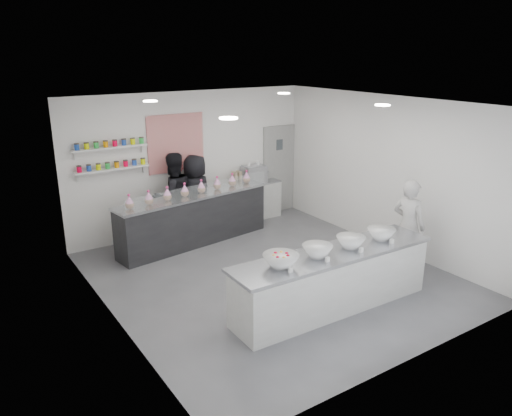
{
  "coord_description": "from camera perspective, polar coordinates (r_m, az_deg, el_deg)",
  "views": [
    {
      "loc": [
        -4.63,
        -6.52,
        3.82
      ],
      "look_at": [
        -0.05,
        0.4,
        1.17
      ],
      "focal_mm": 35.0,
      "sensor_mm": 36.0,
      "label": 1
    }
  ],
  "objects": [
    {
      "name": "floor",
      "position": [
        8.86,
        1.74,
        -7.82
      ],
      "size": [
        6.0,
        6.0,
        0.0
      ],
      "primitive_type": "plane",
      "color": "#515156",
      "rests_on": "ground"
    },
    {
      "name": "ceiling",
      "position": [
        8.03,
        1.94,
        11.86
      ],
      "size": [
        6.0,
        6.0,
        0.0
      ],
      "primitive_type": "plane",
      "rotation": [
        3.14,
        0.0,
        0.0
      ],
      "color": "white",
      "rests_on": "floor"
    },
    {
      "name": "back_wall",
      "position": [
        10.83,
        -7.4,
        5.22
      ],
      "size": [
        5.5,
        0.0,
        5.5
      ],
      "primitive_type": "plane",
      "rotation": [
        1.57,
        0.0,
        0.0
      ],
      "color": "white",
      "rests_on": "floor"
    },
    {
      "name": "left_wall",
      "position": [
        7.17,
        -16.44,
        -1.91
      ],
      "size": [
        0.0,
        6.0,
        6.0
      ],
      "primitive_type": "plane",
      "rotation": [
        1.57,
        0.0,
        1.57
      ],
      "color": "white",
      "rests_on": "floor"
    },
    {
      "name": "right_wall",
      "position": [
        10.11,
        14.69,
        3.89
      ],
      "size": [
        0.0,
        6.0,
        6.0
      ],
      "primitive_type": "plane",
      "rotation": [
        1.57,
        0.0,
        -1.57
      ],
      "color": "white",
      "rests_on": "floor"
    },
    {
      "name": "back_door",
      "position": [
        12.07,
        2.6,
        4.45
      ],
      "size": [
        0.88,
        0.04,
        2.1
      ],
      "primitive_type": "cube",
      "color": "gray",
      "rests_on": "floor"
    },
    {
      "name": "pattern_panel",
      "position": [
        10.58,
        -9.15,
        7.33
      ],
      "size": [
        1.25,
        0.03,
        1.2
      ],
      "primitive_type": "cube",
      "color": "red",
      "rests_on": "back_wall"
    },
    {
      "name": "jar_shelf_lower",
      "position": [
        10.09,
        -16.12,
        4.33
      ],
      "size": [
        1.45,
        0.22,
        0.04
      ],
      "primitive_type": "cube",
      "color": "silver",
      "rests_on": "back_wall"
    },
    {
      "name": "jar_shelf_upper",
      "position": [
        10.01,
        -16.32,
        6.66
      ],
      "size": [
        1.45,
        0.22,
        0.04
      ],
      "primitive_type": "cube",
      "color": "silver",
      "rests_on": "back_wall"
    },
    {
      "name": "preserve_jars",
      "position": [
        10.02,
        -16.22,
        5.86
      ],
      "size": [
        1.45,
        0.1,
        0.56
      ],
      "primitive_type": null,
      "color": "#FF0036",
      "rests_on": "jar_shelf_lower"
    },
    {
      "name": "downlight_0",
      "position": [
        6.45,
        -3.16,
        10.21
      ],
      "size": [
        0.24,
        0.24,
        0.02
      ],
      "primitive_type": "cylinder",
      "color": "white",
      "rests_on": "ceiling"
    },
    {
      "name": "downlight_1",
      "position": [
        8.21,
        14.27,
        11.33
      ],
      "size": [
        0.24,
        0.24,
        0.02
      ],
      "primitive_type": "cylinder",
      "color": "white",
      "rests_on": "ceiling"
    },
    {
      "name": "downlight_2",
      "position": [
        8.77,
        -11.99,
        11.87
      ],
      "size": [
        0.24,
        0.24,
        0.02
      ],
      "primitive_type": "cylinder",
      "color": "white",
      "rests_on": "ceiling"
    },
    {
      "name": "downlight_3",
      "position": [
        10.14,
        3.19,
        12.96
      ],
      "size": [
        0.24,
        0.24,
        0.02
      ],
      "primitive_type": "cylinder",
      "color": "white",
      "rests_on": "ceiling"
    },
    {
      "name": "prep_counter",
      "position": [
        7.75,
        8.76,
        -8.16
      ],
      "size": [
        3.42,
        0.84,
        0.93
      ],
      "primitive_type": "cube",
      "rotation": [
        0.0,
        0.0,
        -0.02
      ],
      "color": "#BBBBB7",
      "rests_on": "floor"
    },
    {
      "name": "back_bar",
      "position": [
        10.2,
        -7.06,
        -1.29
      ],
      "size": [
        3.4,
        1.07,
        1.04
      ],
      "primitive_type": "cube",
      "rotation": [
        0.0,
        0.0,
        0.14
      ],
      "color": "black",
      "rests_on": "floor"
    },
    {
      "name": "sneeze_guard",
      "position": [
        9.77,
        -6.22,
        1.95
      ],
      "size": [
        3.27,
        0.48,
        0.28
      ],
      "primitive_type": "cube",
      "rotation": [
        0.0,
        0.0,
        0.14
      ],
      "color": "white",
      "rests_on": "back_bar"
    },
    {
      "name": "espresso_ledge",
      "position": [
        11.67,
        0.12,
        0.86
      ],
      "size": [
        1.17,
        0.37,
        0.87
      ],
      "primitive_type": "cube",
      "color": "#BBBBB7",
      "rests_on": "floor"
    },
    {
      "name": "espresso_machine",
      "position": [
        11.45,
        -0.26,
        3.83
      ],
      "size": [
        0.53,
        0.36,
        0.4
      ],
      "primitive_type": "cube",
      "color": "#93969E",
      "rests_on": "espresso_ledge"
    },
    {
      "name": "cup_stacks",
      "position": [
        11.22,
        -2.22,
        3.35
      ],
      "size": [
        0.24,
        0.24,
        0.33
      ],
      "primitive_type": null,
      "color": "tan",
      "rests_on": "espresso_ledge"
    },
    {
      "name": "prep_bowls",
      "position": [
        7.53,
        8.95,
        -4.36
      ],
      "size": [
        2.41,
        0.59,
        0.18
      ],
      "primitive_type": null,
      "rotation": [
        0.0,
        0.0,
        -0.02
      ],
      "color": "white",
      "rests_on": "prep_counter"
    },
    {
      "name": "label_cards",
      "position": [
        7.2,
        11.9,
        -6.07
      ],
      "size": [
        2.01,
        0.04,
        0.07
      ],
      "primitive_type": null,
      "color": "white",
      "rests_on": "prep_counter"
    },
    {
      "name": "cookie_bags",
      "position": [
        10.01,
        -7.2,
        2.28
      ],
      "size": [
        2.95,
        0.57,
        0.28
      ],
      "primitive_type": null,
      "rotation": [
        0.0,
        0.0,
        0.14
      ],
      "color": "#FF94DE",
      "rests_on": "back_bar"
    },
    {
      "name": "woman_prep",
      "position": [
        9.2,
        17.02,
        -1.97
      ],
      "size": [
        0.51,
        0.68,
        1.68
      ],
      "primitive_type": "imported",
      "rotation": [
        0.0,
        0.0,
        1.76
      ],
      "color": "#BCB8B5",
      "rests_on": "floor"
    },
    {
      "name": "staff_left",
      "position": [
        10.37,
        -9.41,
        1.26
      ],
      "size": [
        0.93,
        0.74,
        1.84
      ],
      "primitive_type": "imported",
      "rotation": [
        0.0,
        0.0,
        3.19
      ],
      "color": "black",
      "rests_on": "floor"
    },
    {
      "name": "staff_right",
      "position": [
        10.59,
        -6.89,
        1.43
      ],
      "size": [
        0.97,
        0.76,
        1.74
      ],
      "primitive_type": "imported",
      "rotation": [
        0.0,
        0.0,
        3.42
      ],
      "color": "black",
      "rests_on": "floor"
    }
  ]
}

